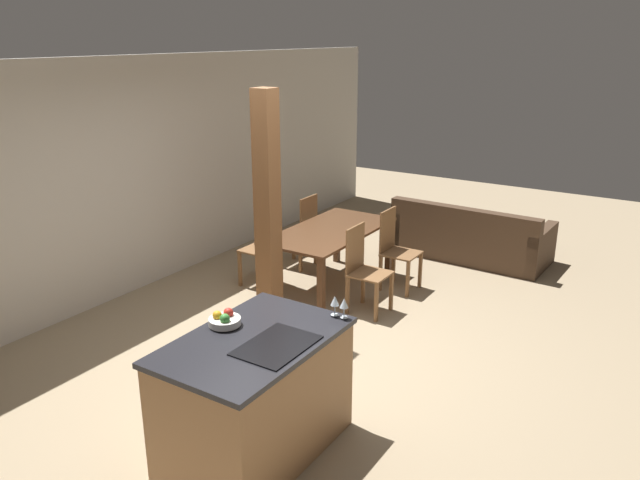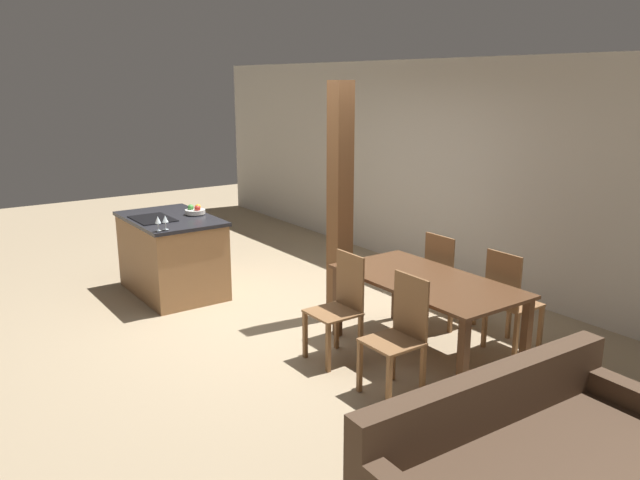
% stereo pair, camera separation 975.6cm
% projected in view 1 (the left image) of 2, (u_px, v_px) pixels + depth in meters
% --- Properties ---
extents(ground_plane, '(16.00, 16.00, 0.00)m').
position_uv_depth(ground_plane, '(304.00, 354.00, 5.97)').
color(ground_plane, '#9E896B').
extents(wall_back, '(11.20, 0.08, 2.70)m').
position_uv_depth(wall_back, '(106.00, 183.00, 6.89)').
color(wall_back, beige).
rests_on(wall_back, ground_plane).
extents(kitchen_island, '(1.37, 0.89, 0.92)m').
position_uv_depth(kitchen_island, '(255.00, 396.00, 4.46)').
color(kitchen_island, '#9E7047').
rests_on(kitchen_island, ground_plane).
extents(fruit_bowl, '(0.23, 0.23, 0.11)m').
position_uv_depth(fruit_bowl, '(224.00, 320.00, 4.49)').
color(fruit_bowl, silver).
rests_on(fruit_bowl, kitchen_island).
extents(wine_glass_near, '(0.06, 0.06, 0.15)m').
position_uv_depth(wine_glass_near, '(344.00, 304.00, 4.58)').
color(wine_glass_near, silver).
rests_on(wine_glass_near, kitchen_island).
extents(wine_glass_middle, '(0.06, 0.06, 0.15)m').
position_uv_depth(wine_glass_middle, '(335.00, 301.00, 4.62)').
color(wine_glass_middle, silver).
rests_on(wine_glass_middle, kitchen_island).
extents(dining_table, '(1.74, 0.90, 0.73)m').
position_uv_depth(dining_table, '(330.00, 237.00, 7.38)').
color(dining_table, '#51331E').
rests_on(dining_table, ground_plane).
extents(dining_chair_near_left, '(0.40, 0.40, 0.96)m').
position_uv_depth(dining_chair_near_left, '(364.00, 268.00, 6.76)').
color(dining_chair_near_left, brown).
rests_on(dining_chair_near_left, ground_plane).
extents(dining_chair_near_right, '(0.40, 0.40, 0.96)m').
position_uv_depth(dining_chair_near_right, '(395.00, 248.00, 7.39)').
color(dining_chair_near_right, brown).
rests_on(dining_chair_near_right, ground_plane).
extents(dining_chair_far_left, '(0.40, 0.40, 0.96)m').
position_uv_depth(dining_chair_far_left, '(265.00, 247.00, 7.45)').
color(dining_chair_far_left, brown).
rests_on(dining_chair_far_left, ground_plane).
extents(dining_chair_far_right, '(0.40, 0.40, 0.96)m').
position_uv_depth(dining_chair_far_right, '(302.00, 230.00, 8.07)').
color(dining_chair_far_right, brown).
rests_on(dining_chair_far_right, ground_plane).
extents(couch, '(0.97, 2.06, 0.77)m').
position_uv_depth(couch, '(470.00, 239.00, 8.49)').
color(couch, '#473323').
rests_on(couch, ground_plane).
extents(timber_post, '(0.20, 0.20, 2.44)m').
position_uv_depth(timber_post, '(268.00, 214.00, 6.18)').
color(timber_post, brown).
rests_on(timber_post, ground_plane).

